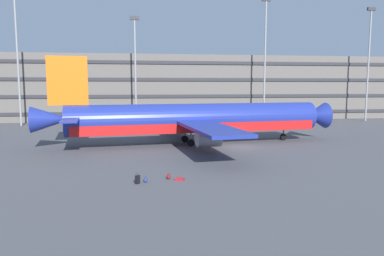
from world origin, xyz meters
TOP-DOWN VIEW (x-y plane):
  - ground_plane at (0.00, 0.00)m, footprint 600.00×600.00m
  - terminal_structure at (0.00, 45.34)m, footprint 138.25×20.91m
  - airliner at (-5.36, 2.86)m, footprint 39.83×32.24m
  - light_mast_far_left at (-35.54, 29.03)m, footprint 1.80×0.50m
  - light_mast_left at (-13.48, 29.03)m, footprint 1.80×0.50m
  - light_mast_center_left at (13.24, 29.03)m, footprint 1.80×0.50m
  - light_mast_center_right at (36.62, 29.03)m, footprint 1.80×0.50m
  - suitcase_purple at (-12.57, -15.85)m, footprint 0.41×0.42m
  - suitcase_small at (-9.19, -15.31)m, footprint 0.81×0.65m
  - backpack_red at (-11.95, -15.52)m, footprint 0.35×0.34m
  - backpack_silver at (-10.06, -14.82)m, footprint 0.36×0.30m

SIDE VIEW (x-z plane):
  - ground_plane at x=0.00m, z-range 0.00..0.00m
  - suitcase_small at x=-9.19m, z-range 0.00..0.20m
  - backpack_red at x=-11.95m, z-range -0.03..0.43m
  - backpack_silver at x=-10.06m, z-range -0.03..0.48m
  - suitcase_purple at x=-12.57m, z-range -0.04..0.78m
  - airliner at x=-5.36m, z-range -2.37..8.81m
  - terminal_structure at x=0.00m, z-range 0.00..14.61m
  - light_mast_left at x=-13.48m, z-range 1.68..22.94m
  - light_mast_center_right at x=36.62m, z-range 1.73..26.12m
  - light_mast_center_left at x=13.24m, z-range 1.74..27.38m
  - light_mast_far_left at x=-35.54m, z-range 1.75..27.96m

